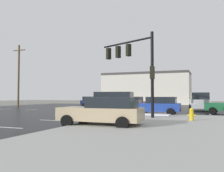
# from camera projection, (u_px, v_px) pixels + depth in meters

# --- Properties ---
(ground_plane) EXTENTS (120.00, 120.00, 0.00)m
(ground_plane) POSITION_uv_depth(u_px,v_px,m) (108.00, 112.00, 25.84)
(ground_plane) COLOR slate
(road_asphalt) EXTENTS (44.00, 44.00, 0.02)m
(road_asphalt) POSITION_uv_depth(u_px,v_px,m) (108.00, 112.00, 25.84)
(road_asphalt) COLOR black
(road_asphalt) RESTS_ON ground_plane
(snow_strip_curbside) EXTENTS (4.00, 1.60, 0.06)m
(snow_strip_curbside) POSITION_uv_depth(u_px,v_px,m) (146.00, 114.00, 20.30)
(snow_strip_curbside) COLOR white
(snow_strip_curbside) RESTS_ON sidewalk_corner
(lane_markings) EXTENTS (36.15, 36.15, 0.01)m
(lane_markings) POSITION_uv_depth(u_px,v_px,m) (114.00, 113.00, 24.12)
(lane_markings) COLOR silver
(lane_markings) RESTS_ON road_asphalt
(traffic_signal_mast) EXTENTS (4.76, 2.34, 6.15)m
(traffic_signal_mast) POSITION_uv_depth(u_px,v_px,m) (135.00, 61.00, 18.67)
(traffic_signal_mast) COLOR black
(traffic_signal_mast) RESTS_ON sidewalk_corner
(fire_hydrant) EXTENTS (0.48, 0.26, 0.79)m
(fire_hydrant) POSITION_uv_depth(u_px,v_px,m) (191.00, 114.00, 15.24)
(fire_hydrant) COLOR gold
(fire_hydrant) RESTS_ON sidewalk_corner
(strip_building_background) EXTENTS (18.17, 8.00, 6.62)m
(strip_building_background) POSITION_uv_depth(u_px,v_px,m) (147.00, 88.00, 53.09)
(strip_building_background) COLOR beige
(strip_building_background) RESTS_ON ground_plane
(sedan_navy) EXTENTS (4.67, 2.41, 1.58)m
(sedan_navy) POSITION_uv_depth(u_px,v_px,m) (96.00, 102.00, 34.95)
(sedan_navy) COLOR #141E47
(sedan_navy) RESTS_ON road_asphalt
(suv_silver) EXTENTS (2.55, 4.98, 2.03)m
(suv_silver) POSITION_uv_depth(u_px,v_px,m) (200.00, 101.00, 27.47)
(suv_silver) COLOR #B7BABF
(suv_silver) RESTS_ON road_asphalt
(sedan_red) EXTENTS (2.14, 4.58, 1.58)m
(sedan_red) POSITION_uv_depth(u_px,v_px,m) (134.00, 103.00, 27.04)
(sedan_red) COLOR #B21919
(sedan_red) RESTS_ON road_asphalt
(sedan_tan) EXTENTS (4.57, 2.11, 1.58)m
(sedan_tan) POSITION_uv_depth(u_px,v_px,m) (103.00, 111.00, 13.16)
(sedan_tan) COLOR tan
(sedan_tan) RESTS_ON road_asphalt
(sedan_blue) EXTENTS (4.58, 2.12, 1.58)m
(sedan_blue) POSITION_uv_depth(u_px,v_px,m) (156.00, 105.00, 21.37)
(sedan_blue) COLOR navy
(sedan_blue) RESTS_ON road_asphalt
(suv_grey) EXTENTS (4.98, 2.56, 2.03)m
(suv_grey) POSITION_uv_depth(u_px,v_px,m) (114.00, 102.00, 22.52)
(suv_grey) COLOR slate
(suv_grey) RESTS_ON road_asphalt
(utility_pole_far) EXTENTS (2.20, 0.28, 9.67)m
(utility_pole_far) POSITION_uv_depth(u_px,v_px,m) (19.00, 74.00, 38.28)
(utility_pole_far) COLOR brown
(utility_pole_far) RESTS_ON ground_plane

